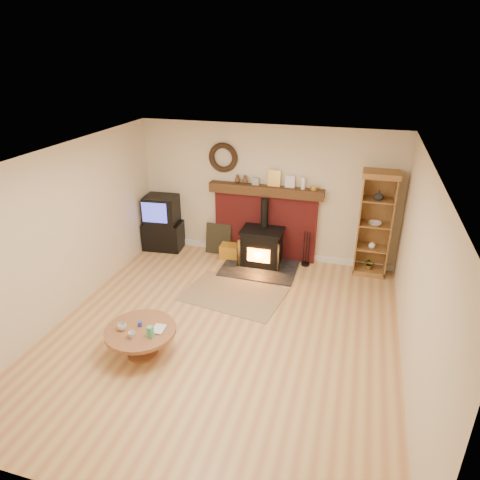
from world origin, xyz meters
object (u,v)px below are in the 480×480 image
(tv_unit, at_px, (163,224))
(curio_cabinet, at_px, (375,224))
(wood_stove, at_px, (262,248))
(coffee_table, at_px, (141,334))

(tv_unit, relative_size, curio_cabinet, 0.58)
(wood_stove, distance_m, tv_unit, 2.16)
(tv_unit, height_order, curio_cabinet, curio_cabinet)
(wood_stove, bearing_deg, curio_cabinet, 8.00)
(tv_unit, bearing_deg, wood_stove, -5.19)
(wood_stove, relative_size, coffee_table, 1.46)
(coffee_table, bearing_deg, wood_stove, 72.53)
(curio_cabinet, bearing_deg, wood_stove, -172.00)
(tv_unit, relative_size, coffee_table, 1.18)
(curio_cabinet, height_order, coffee_table, curio_cabinet)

